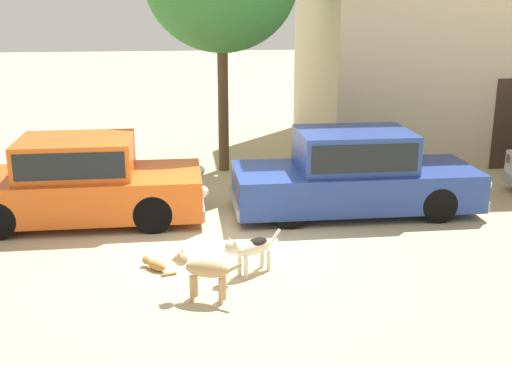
% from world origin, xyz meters
% --- Properties ---
extents(ground_plane, '(80.00, 80.00, 0.00)m').
position_xyz_m(ground_plane, '(0.00, 0.00, 0.00)').
color(ground_plane, tan).
extents(parked_sedan_nearest, '(4.39, 1.80, 1.51)m').
position_xyz_m(parked_sedan_nearest, '(-2.30, 1.27, 0.74)').
color(parked_sedan_nearest, '#D15619').
rests_on(parked_sedan_nearest, ground_plane).
extents(parked_sedan_second, '(4.59, 1.74, 1.54)m').
position_xyz_m(parked_sedan_second, '(2.65, 1.19, 0.75)').
color(parked_sedan_second, navy).
rests_on(parked_sedan_second, ground_plane).
extents(stray_dog_spotted, '(0.94, 0.69, 0.65)m').
position_xyz_m(stray_dog_spotted, '(0.43, -1.42, 0.41)').
color(stray_dog_spotted, beige).
rests_on(stray_dog_spotted, ground_plane).
extents(stray_dog_tan, '(0.95, 0.42, 0.67)m').
position_xyz_m(stray_dog_tan, '(-0.26, -2.14, 0.43)').
color(stray_dog_tan, tan).
rests_on(stray_dog_tan, ground_plane).
extents(stray_cat, '(0.51, 0.48, 0.17)m').
position_xyz_m(stray_cat, '(-0.94, -1.08, 0.08)').
color(stray_cat, '#B77F3D').
rests_on(stray_cat, ground_plane).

